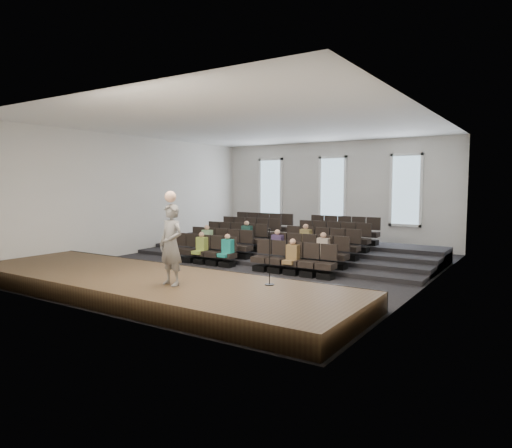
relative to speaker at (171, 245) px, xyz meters
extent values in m
plane|color=black|center=(-1.27, 5.52, -1.49)|extent=(14.00, 14.00, 0.00)
cube|color=white|center=(-1.27, 5.52, 3.52)|extent=(12.00, 14.00, 0.02)
cube|color=silver|center=(-1.27, 12.54, 1.01)|extent=(12.00, 0.04, 5.00)
cube|color=silver|center=(-1.27, -1.50, 1.01)|extent=(12.00, 0.04, 5.00)
cube|color=silver|center=(-7.29, 5.52, 1.01)|extent=(0.04, 14.00, 5.00)
cube|color=silver|center=(4.75, 5.52, 1.01)|extent=(0.04, 14.00, 5.00)
cube|color=#42311C|center=(-1.27, 0.42, -1.24)|extent=(11.80, 3.60, 0.50)
cube|color=black|center=(-1.27, 2.19, -1.24)|extent=(11.80, 0.06, 0.52)
cube|color=black|center=(-1.27, 7.84, -1.41)|extent=(11.80, 4.80, 0.15)
cube|color=black|center=(-1.27, 8.37, -1.34)|extent=(11.80, 3.75, 0.30)
cube|color=black|center=(-1.27, 8.89, -1.26)|extent=(11.80, 2.70, 0.45)
cube|color=black|center=(-1.27, 9.42, -1.19)|extent=(11.80, 1.65, 0.60)
cube|color=black|center=(-4.39, 4.92, -1.39)|extent=(0.47, 0.43, 0.20)
cube|color=black|center=(-4.39, 4.92, -1.08)|extent=(0.55, 0.50, 0.19)
cube|color=black|center=(-4.39, 5.13, -0.67)|extent=(0.55, 0.08, 0.50)
cube|color=black|center=(-3.79, 4.92, -1.39)|extent=(0.47, 0.43, 0.20)
cube|color=black|center=(-3.79, 4.92, -1.08)|extent=(0.55, 0.50, 0.19)
cube|color=black|center=(-3.79, 5.13, -0.67)|extent=(0.55, 0.08, 0.50)
cube|color=black|center=(-3.19, 4.92, -1.39)|extent=(0.47, 0.43, 0.20)
cube|color=black|center=(-3.19, 4.92, -1.08)|extent=(0.55, 0.50, 0.19)
cube|color=black|center=(-3.19, 5.13, -0.67)|extent=(0.55, 0.08, 0.50)
cube|color=black|center=(-2.59, 4.92, -1.39)|extent=(0.47, 0.43, 0.20)
cube|color=black|center=(-2.59, 4.92, -1.08)|extent=(0.55, 0.50, 0.19)
cube|color=black|center=(-2.59, 5.13, -0.67)|extent=(0.55, 0.08, 0.50)
cube|color=black|center=(-1.99, 4.92, -1.39)|extent=(0.47, 0.43, 0.20)
cube|color=black|center=(-1.99, 4.92, -1.08)|extent=(0.55, 0.50, 0.19)
cube|color=black|center=(-1.99, 5.13, -0.67)|extent=(0.55, 0.08, 0.50)
cube|color=black|center=(-0.54, 4.92, -1.39)|extent=(0.47, 0.43, 0.20)
cube|color=black|center=(-0.54, 4.92, -1.08)|extent=(0.55, 0.50, 0.19)
cube|color=black|center=(-0.54, 5.13, -0.67)|extent=(0.55, 0.08, 0.50)
cube|color=black|center=(0.06, 4.92, -1.39)|extent=(0.47, 0.43, 0.20)
cube|color=black|center=(0.06, 4.92, -1.08)|extent=(0.55, 0.50, 0.19)
cube|color=black|center=(0.06, 5.13, -0.67)|extent=(0.55, 0.08, 0.50)
cube|color=black|center=(0.66, 4.92, -1.39)|extent=(0.47, 0.43, 0.20)
cube|color=black|center=(0.66, 4.92, -1.08)|extent=(0.55, 0.50, 0.19)
cube|color=black|center=(0.66, 5.13, -0.67)|extent=(0.55, 0.08, 0.50)
cube|color=black|center=(1.26, 4.92, -1.39)|extent=(0.47, 0.43, 0.20)
cube|color=black|center=(1.26, 4.92, -1.08)|extent=(0.55, 0.50, 0.19)
cube|color=black|center=(1.26, 5.13, -0.67)|extent=(0.55, 0.08, 0.50)
cube|color=black|center=(1.86, 4.92, -1.39)|extent=(0.47, 0.43, 0.20)
cube|color=black|center=(1.86, 4.92, -1.08)|extent=(0.55, 0.50, 0.19)
cube|color=black|center=(1.86, 5.13, -0.67)|extent=(0.55, 0.08, 0.50)
cube|color=black|center=(-4.39, 5.97, -1.24)|extent=(0.47, 0.43, 0.20)
cube|color=black|center=(-4.39, 5.97, -0.93)|extent=(0.55, 0.50, 0.19)
cube|color=black|center=(-4.39, 6.18, -0.52)|extent=(0.55, 0.08, 0.50)
cube|color=black|center=(-3.79, 5.97, -1.24)|extent=(0.47, 0.43, 0.20)
cube|color=black|center=(-3.79, 5.97, -0.93)|extent=(0.55, 0.50, 0.19)
cube|color=black|center=(-3.79, 6.18, -0.52)|extent=(0.55, 0.08, 0.50)
cube|color=black|center=(-3.19, 5.97, -1.24)|extent=(0.47, 0.43, 0.20)
cube|color=black|center=(-3.19, 5.97, -0.93)|extent=(0.55, 0.50, 0.19)
cube|color=black|center=(-3.19, 6.18, -0.52)|extent=(0.55, 0.08, 0.50)
cube|color=black|center=(-2.59, 5.97, -1.24)|extent=(0.47, 0.43, 0.20)
cube|color=black|center=(-2.59, 5.97, -0.93)|extent=(0.55, 0.50, 0.19)
cube|color=black|center=(-2.59, 6.18, -0.52)|extent=(0.55, 0.08, 0.50)
cube|color=black|center=(-1.99, 5.97, -1.24)|extent=(0.47, 0.43, 0.20)
cube|color=black|center=(-1.99, 5.97, -0.93)|extent=(0.55, 0.50, 0.19)
cube|color=black|center=(-1.99, 6.18, -0.52)|extent=(0.55, 0.08, 0.50)
cube|color=black|center=(-0.54, 5.97, -1.24)|extent=(0.47, 0.43, 0.20)
cube|color=black|center=(-0.54, 5.97, -0.93)|extent=(0.55, 0.50, 0.19)
cube|color=black|center=(-0.54, 6.18, -0.52)|extent=(0.55, 0.08, 0.50)
cube|color=black|center=(0.06, 5.97, -1.24)|extent=(0.47, 0.43, 0.20)
cube|color=black|center=(0.06, 5.97, -0.93)|extent=(0.55, 0.50, 0.19)
cube|color=black|center=(0.06, 6.18, -0.52)|extent=(0.55, 0.08, 0.50)
cube|color=black|center=(0.66, 5.97, -1.24)|extent=(0.47, 0.43, 0.20)
cube|color=black|center=(0.66, 5.97, -0.93)|extent=(0.55, 0.50, 0.19)
cube|color=black|center=(0.66, 6.18, -0.52)|extent=(0.55, 0.08, 0.50)
cube|color=black|center=(1.26, 5.97, -1.24)|extent=(0.47, 0.43, 0.20)
cube|color=black|center=(1.26, 5.97, -0.93)|extent=(0.55, 0.50, 0.19)
cube|color=black|center=(1.26, 6.18, -0.52)|extent=(0.55, 0.08, 0.50)
cube|color=black|center=(1.86, 5.97, -1.24)|extent=(0.47, 0.43, 0.20)
cube|color=black|center=(1.86, 5.97, -0.93)|extent=(0.55, 0.50, 0.19)
cube|color=black|center=(1.86, 6.18, -0.52)|extent=(0.55, 0.08, 0.50)
cube|color=black|center=(-4.39, 7.02, -1.09)|extent=(0.47, 0.42, 0.20)
cube|color=black|center=(-4.39, 7.02, -0.78)|extent=(0.55, 0.50, 0.19)
cube|color=black|center=(-4.39, 7.23, -0.37)|extent=(0.55, 0.08, 0.50)
cube|color=black|center=(-3.79, 7.02, -1.09)|extent=(0.47, 0.42, 0.20)
cube|color=black|center=(-3.79, 7.02, -0.78)|extent=(0.55, 0.50, 0.19)
cube|color=black|center=(-3.79, 7.23, -0.37)|extent=(0.55, 0.08, 0.50)
cube|color=black|center=(-3.19, 7.02, -1.09)|extent=(0.47, 0.42, 0.20)
cube|color=black|center=(-3.19, 7.02, -0.78)|extent=(0.55, 0.50, 0.19)
cube|color=black|center=(-3.19, 7.23, -0.37)|extent=(0.55, 0.08, 0.50)
cube|color=black|center=(-2.59, 7.02, -1.09)|extent=(0.47, 0.42, 0.20)
cube|color=black|center=(-2.59, 7.02, -0.78)|extent=(0.55, 0.50, 0.19)
cube|color=black|center=(-2.59, 7.23, -0.37)|extent=(0.55, 0.08, 0.50)
cube|color=black|center=(-1.99, 7.02, -1.09)|extent=(0.47, 0.42, 0.20)
cube|color=black|center=(-1.99, 7.02, -0.78)|extent=(0.55, 0.50, 0.19)
cube|color=black|center=(-1.99, 7.23, -0.37)|extent=(0.55, 0.08, 0.50)
cube|color=black|center=(-0.54, 7.02, -1.09)|extent=(0.47, 0.42, 0.20)
cube|color=black|center=(-0.54, 7.02, -0.78)|extent=(0.55, 0.50, 0.19)
cube|color=black|center=(-0.54, 7.23, -0.37)|extent=(0.55, 0.08, 0.50)
cube|color=black|center=(0.06, 7.02, -1.09)|extent=(0.47, 0.42, 0.20)
cube|color=black|center=(0.06, 7.02, -0.78)|extent=(0.55, 0.50, 0.19)
cube|color=black|center=(0.06, 7.23, -0.37)|extent=(0.55, 0.08, 0.50)
cube|color=black|center=(0.66, 7.02, -1.09)|extent=(0.47, 0.42, 0.20)
cube|color=black|center=(0.66, 7.02, -0.78)|extent=(0.55, 0.50, 0.19)
cube|color=black|center=(0.66, 7.23, -0.37)|extent=(0.55, 0.08, 0.50)
cube|color=black|center=(1.26, 7.02, -1.09)|extent=(0.47, 0.42, 0.20)
cube|color=black|center=(1.26, 7.02, -0.78)|extent=(0.55, 0.50, 0.19)
cube|color=black|center=(1.26, 7.23, -0.37)|extent=(0.55, 0.08, 0.50)
cube|color=black|center=(1.86, 7.02, -1.09)|extent=(0.47, 0.42, 0.20)
cube|color=black|center=(1.86, 7.02, -0.78)|extent=(0.55, 0.50, 0.19)
cube|color=black|center=(1.86, 7.23, -0.37)|extent=(0.55, 0.08, 0.50)
cube|color=black|center=(-4.39, 8.07, -0.94)|extent=(0.47, 0.42, 0.20)
cube|color=black|center=(-4.39, 8.07, -0.63)|extent=(0.55, 0.50, 0.19)
cube|color=black|center=(-4.39, 8.28, -0.22)|extent=(0.55, 0.08, 0.50)
cube|color=black|center=(-3.79, 8.07, -0.94)|extent=(0.47, 0.42, 0.20)
cube|color=black|center=(-3.79, 8.07, -0.63)|extent=(0.55, 0.50, 0.19)
cube|color=black|center=(-3.79, 8.28, -0.22)|extent=(0.55, 0.08, 0.50)
cube|color=black|center=(-3.19, 8.07, -0.94)|extent=(0.47, 0.42, 0.20)
cube|color=black|center=(-3.19, 8.07, -0.63)|extent=(0.55, 0.50, 0.19)
cube|color=black|center=(-3.19, 8.28, -0.22)|extent=(0.55, 0.08, 0.50)
cube|color=black|center=(-2.59, 8.07, -0.94)|extent=(0.47, 0.42, 0.20)
cube|color=black|center=(-2.59, 8.07, -0.63)|extent=(0.55, 0.50, 0.19)
cube|color=black|center=(-2.59, 8.28, -0.22)|extent=(0.55, 0.08, 0.50)
cube|color=black|center=(-1.99, 8.07, -0.94)|extent=(0.47, 0.42, 0.20)
cube|color=black|center=(-1.99, 8.07, -0.63)|extent=(0.55, 0.50, 0.19)
cube|color=black|center=(-1.99, 8.28, -0.22)|extent=(0.55, 0.08, 0.50)
cube|color=black|center=(-0.54, 8.07, -0.94)|extent=(0.47, 0.42, 0.20)
cube|color=black|center=(-0.54, 8.07, -0.63)|extent=(0.55, 0.50, 0.19)
cube|color=black|center=(-0.54, 8.28, -0.22)|extent=(0.55, 0.08, 0.50)
cube|color=black|center=(0.06, 8.07, -0.94)|extent=(0.47, 0.42, 0.20)
cube|color=black|center=(0.06, 8.07, -0.63)|extent=(0.55, 0.50, 0.19)
cube|color=black|center=(0.06, 8.28, -0.22)|extent=(0.55, 0.08, 0.50)
cube|color=black|center=(0.66, 8.07, -0.94)|extent=(0.47, 0.42, 0.20)
cube|color=black|center=(0.66, 8.07, -0.63)|extent=(0.55, 0.50, 0.19)
cube|color=black|center=(0.66, 8.28, -0.22)|extent=(0.55, 0.08, 0.50)
cube|color=black|center=(1.26, 8.07, -0.94)|extent=(0.47, 0.42, 0.20)
cube|color=black|center=(1.26, 8.07, -0.63)|extent=(0.55, 0.50, 0.19)
cube|color=black|center=(1.26, 8.28, -0.22)|extent=(0.55, 0.08, 0.50)
cube|color=black|center=(1.86, 8.07, -0.94)|extent=(0.47, 0.42, 0.20)
cube|color=black|center=(1.86, 8.07, -0.63)|extent=(0.55, 0.50, 0.19)
cube|color=black|center=(1.86, 8.28, -0.22)|extent=(0.55, 0.08, 0.50)
cube|color=black|center=(-4.39, 9.12, -0.79)|extent=(0.47, 0.42, 0.20)
cube|color=black|center=(-4.39, 9.12, -0.48)|extent=(0.55, 0.50, 0.19)
cube|color=black|center=(-4.39, 9.33, -0.07)|extent=(0.55, 0.08, 0.50)
cube|color=black|center=(-3.79, 9.12, -0.79)|extent=(0.47, 0.42, 0.20)
cube|color=black|center=(-3.79, 9.12, -0.48)|extent=(0.55, 0.50, 0.19)
cube|color=black|center=(-3.79, 9.33, -0.07)|extent=(0.55, 0.08, 0.50)
cube|color=black|center=(-3.19, 9.12, -0.79)|extent=(0.47, 0.42, 0.20)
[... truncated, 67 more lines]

